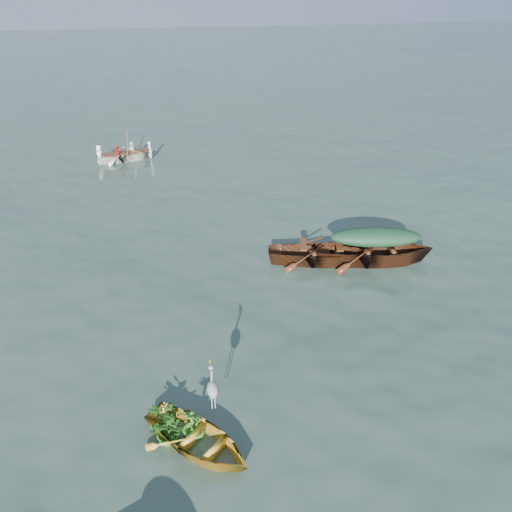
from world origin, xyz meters
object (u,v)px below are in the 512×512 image
Objects in this scene: rowed_boat at (126,160)px; heron at (213,395)px; open_wooden_boat at (320,262)px; green_tarp_boat at (373,262)px; yellow_dinghy at (198,447)px.

rowed_boat is 15.94m from heron.
rowed_boat is (-6.09, 10.21, 0.00)m from open_wooden_boat.
heron is (2.37, -15.74, 0.83)m from rowed_boat.
open_wooden_boat is at bearing 90.00° from green_tarp_boat.
yellow_dinghy is at bearing 144.80° from green_tarp_boat.
heron is (-5.27, -5.28, 0.83)m from green_tarp_boat.
rowed_boat is at bearing 53.63° from heron.
heron reaches higher than yellow_dinghy.
heron is at bearing 144.45° from green_tarp_boat.
yellow_dinghy is 1.00m from heron.
green_tarp_boat is 1.38× the size of rowed_boat.
green_tarp_boat is 5.27× the size of heron.
heron is (0.35, 0.42, 0.83)m from yellow_dinghy.
open_wooden_boat is at bearing -160.92° from rowed_boat.
yellow_dinghy is 3.06× the size of heron.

